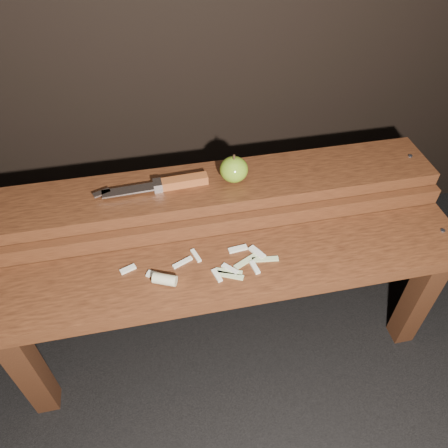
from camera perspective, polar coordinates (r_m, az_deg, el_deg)
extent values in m
plane|color=black|center=(1.44, 0.50, -14.48)|extent=(60.00, 60.00, 0.00)
cube|color=#391C0E|center=(1.27, -24.12, -16.98)|extent=(0.06, 0.06, 0.38)
cube|color=#391C0E|center=(1.40, 23.96, -8.95)|extent=(0.06, 0.06, 0.38)
cube|color=#4B2412|center=(1.08, 1.18, -5.95)|extent=(1.20, 0.20, 0.04)
cylinder|color=slate|center=(1.27, 26.67, -0.77)|extent=(0.01, 0.01, 0.00)
cube|color=#391C0E|center=(1.41, -23.38, -5.48)|extent=(0.06, 0.06, 0.46)
cube|color=#391C0E|center=(1.53, 19.16, 0.71)|extent=(0.06, 0.06, 0.46)
cube|color=#4B2412|center=(1.12, -0.05, -0.18)|extent=(1.20, 0.02, 0.05)
cube|color=#4B2412|center=(1.17, -1.08, 4.78)|extent=(1.20, 0.18, 0.04)
cylinder|color=slate|center=(1.35, 23.15, 8.16)|extent=(0.01, 0.01, 0.00)
ellipsoid|color=olive|center=(1.14, 1.30, 7.14)|extent=(0.07, 0.07, 0.07)
cylinder|color=#382314|center=(1.12, 1.33, 8.73)|extent=(0.01, 0.01, 0.01)
cube|color=#974921|center=(1.15, -5.14, 5.57)|extent=(0.12, 0.03, 0.02)
cube|color=silver|center=(1.14, -8.65, 4.97)|extent=(0.02, 0.03, 0.03)
cube|color=silver|center=(1.14, -12.45, 4.31)|extent=(0.13, 0.04, 0.00)
cube|color=silver|center=(1.15, -15.70, 3.93)|extent=(0.05, 0.03, 0.00)
cube|color=beige|center=(1.07, -5.45, -5.01)|extent=(0.05, 0.03, 0.01)
cube|color=beige|center=(1.09, 1.81, -3.27)|extent=(0.05, 0.02, 0.01)
cube|color=beige|center=(1.09, 4.33, -3.72)|extent=(0.04, 0.05, 0.01)
cube|color=beige|center=(1.07, -12.44, -5.79)|extent=(0.04, 0.03, 0.01)
cube|color=beige|center=(1.04, -0.94, -6.73)|extent=(0.02, 0.04, 0.01)
cube|color=beige|center=(1.05, -9.11, -6.59)|extent=(0.04, 0.03, 0.01)
cube|color=beige|center=(1.05, 4.03, -5.66)|extent=(0.02, 0.04, 0.01)
cube|color=beige|center=(1.08, -3.70, -4.13)|extent=(0.02, 0.04, 0.01)
cube|color=beige|center=(1.05, 0.79, -5.89)|extent=(0.04, 0.04, 0.01)
cylinder|color=#C9BB8C|center=(1.03, -7.74, -7.18)|extent=(0.06, 0.05, 0.03)
cube|color=#BCC988|center=(1.04, 0.62, -6.26)|extent=(0.07, 0.04, 0.00)
cube|color=#BCC988|center=(1.07, 2.84, -4.89)|extent=(0.06, 0.04, 0.00)
cube|color=#BCC988|center=(1.07, 5.39, -4.60)|extent=(0.07, 0.02, 0.00)
cube|color=#BCC988|center=(1.04, 0.80, -6.73)|extent=(0.06, 0.04, 0.00)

